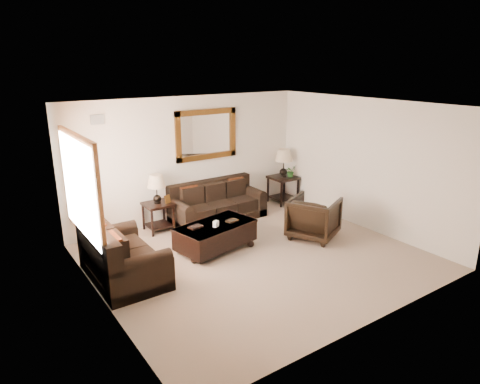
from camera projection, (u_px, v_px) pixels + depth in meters
room at (258, 185)px, 7.32m from camera, size 5.51×5.01×2.71m
window at (81, 187)px, 6.51m from camera, size 0.07×1.96×1.66m
mirror at (206, 135)px, 9.35m from camera, size 1.50×0.06×1.10m
air_vent at (97, 119)px, 7.95m from camera, size 0.25×0.02×0.18m
sofa at (217, 206)px, 9.51m from camera, size 2.07×0.89×0.85m
loveseat at (120, 259)px, 6.86m from camera, size 1.00×1.68×0.95m
end_table_left at (157, 195)px, 8.71m from camera, size 0.55×0.55×1.21m
end_table_right at (283, 168)px, 10.46m from camera, size 0.61×0.61×1.35m
coffee_table at (216, 234)px, 7.96m from camera, size 1.60×1.07×0.62m
armchair at (314, 216)px, 8.47m from camera, size 1.13×1.16×0.91m
potted_plant at (290, 172)px, 10.47m from camera, size 0.29×0.31×0.22m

